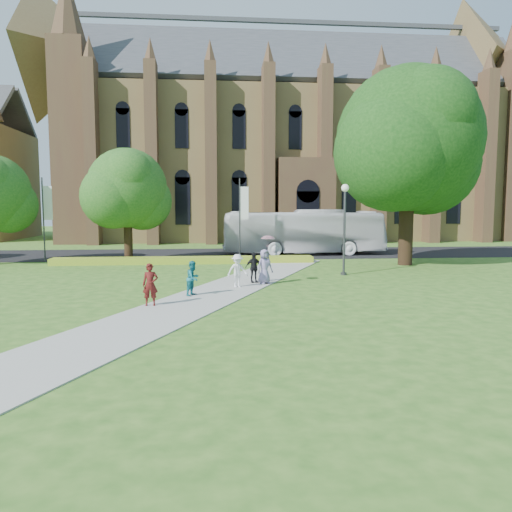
{
  "coord_description": "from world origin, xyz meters",
  "views": [
    {
      "loc": [
        -0.29,
        -21.61,
        4.0
      ],
      "look_at": [
        1.96,
        2.1,
        1.6
      ],
      "focal_mm": 35.0,
      "sensor_mm": 36.0,
      "label": 1
    }
  ],
  "objects": [
    {
      "name": "road",
      "position": [
        0.0,
        20.0,
        0.01
      ],
      "size": [
        160.0,
        10.0,
        0.02
      ],
      "primitive_type": "cube",
      "color": "black",
      "rests_on": "ground"
    },
    {
      "name": "tour_coach",
      "position": [
        7.44,
        18.75,
        1.86
      ],
      "size": [
        13.24,
        3.18,
        3.68
      ],
      "primitive_type": "imported",
      "rotation": [
        0.0,
        0.0,
        1.58
      ],
      "color": "white",
      "rests_on": "road"
    },
    {
      "name": "flower_hedge",
      "position": [
        -2.0,
        13.2,
        0.23
      ],
      "size": [
        18.0,
        1.4,
        0.45
      ],
      "primitive_type": "cube",
      "color": "gold",
      "rests_on": "ground"
    },
    {
      "name": "banner_pole_0",
      "position": [
        2.11,
        15.2,
        3.39
      ],
      "size": [
        0.7,
        0.1,
        6.0
      ],
      "color": "#38383D",
      "rests_on": "ground"
    },
    {
      "name": "streetlamp",
      "position": [
        7.5,
        6.5,
        3.3
      ],
      "size": [
        0.44,
        0.44,
        5.24
      ],
      "color": "#38383D",
      "rests_on": "ground"
    },
    {
      "name": "cathedral",
      "position": [
        10.0,
        39.73,
        12.98
      ],
      "size": [
        52.6,
        18.25,
        28.0
      ],
      "color": "brown",
      "rests_on": "ground"
    },
    {
      "name": "pedestrian_4",
      "position": [
        2.54,
        3.47,
        0.92
      ],
      "size": [
        1.02,
        0.88,
        1.76
      ],
      "primitive_type": "imported",
      "rotation": [
        0.0,
        0.0,
        0.46
      ],
      "color": "gray",
      "rests_on": "footpath"
    },
    {
      "name": "street_tree_1",
      "position": [
        -6.0,
        14.5,
        5.22
      ],
      "size": [
        5.6,
        5.6,
        8.05
      ],
      "color": "#332114",
      "rests_on": "ground"
    },
    {
      "name": "pedestrian_1",
      "position": [
        -1.0,
        0.43,
        0.81
      ],
      "size": [
        0.89,
        0.94,
        1.54
      ],
      "primitive_type": "imported",
      "rotation": [
        0.0,
        0.0,
        1.01
      ],
      "color": "#176D77",
      "rests_on": "footpath"
    },
    {
      "name": "footpath",
      "position": [
        0.0,
        1.0,
        0.02
      ],
      "size": [
        15.58,
        28.54,
        0.04
      ],
      "primitive_type": "cube",
      "rotation": [
        0.0,
        0.0,
        -0.44
      ],
      "color": "#B2B2A8",
      "rests_on": "ground"
    },
    {
      "name": "pedestrian_2",
      "position": [
        1.09,
        2.49,
        0.85
      ],
      "size": [
        1.17,
        0.88,
        1.62
      ],
      "primitive_type": "imported",
      "rotation": [
        0.0,
        0.0,
        0.3
      ],
      "color": "silver",
      "rests_on": "footpath"
    },
    {
      "name": "banner_pole_1",
      "position": [
        -11.89,
        15.2,
        3.39
      ],
      "size": [
        0.7,
        0.1,
        6.0
      ],
      "color": "#38383D",
      "rests_on": "ground"
    },
    {
      "name": "parasol",
      "position": [
        2.72,
        3.57,
        2.11
      ],
      "size": [
        0.73,
        0.73,
        0.61
      ],
      "primitive_type": "imported",
      "rotation": [
        0.0,
        0.0,
        0.06
      ],
      "color": "#CB8FA2",
      "rests_on": "pedestrian_4"
    },
    {
      "name": "pedestrian_3",
      "position": [
        2.01,
        3.88,
        0.82
      ],
      "size": [
        0.99,
        0.62,
        1.56
      ],
      "primitive_type": "imported",
      "rotation": [
        0.0,
        0.0,
        0.28
      ],
      "color": "black",
      "rests_on": "footpath"
    },
    {
      "name": "large_tree",
      "position": [
        13.0,
        11.0,
        8.37
      ],
      "size": [
        9.6,
        9.6,
        13.2
      ],
      "color": "#332114",
      "rests_on": "ground"
    },
    {
      "name": "ground",
      "position": [
        0.0,
        0.0,
        0.0
      ],
      "size": [
        160.0,
        160.0,
        0.0
      ],
      "primitive_type": "plane",
      "color": "#2D5C1B",
      "rests_on": "ground"
    },
    {
      "name": "pedestrian_0",
      "position": [
        -2.63,
        -1.7,
        0.89
      ],
      "size": [
        0.63,
        0.43,
        1.69
      ],
      "primitive_type": "imported",
      "rotation": [
        0.0,
        0.0,
        0.04
      ],
      "color": "#4E1311",
      "rests_on": "footpath"
    }
  ]
}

